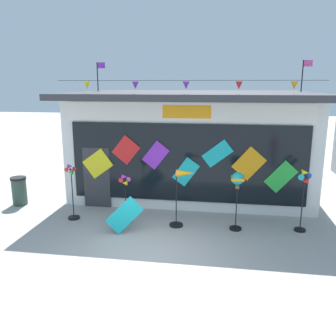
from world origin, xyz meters
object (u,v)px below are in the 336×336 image
at_px(wind_spinner_far_left, 72,191).
at_px(wind_spinner_left, 125,197).
at_px(kite_shop_building, 194,140).
at_px(wind_spinner_right, 304,190).
at_px(display_kite_on_ground, 124,215).
at_px(wind_spinner_center_left, 182,188).
at_px(wind_spinner_center_right, 237,185).
at_px(trash_bin, 19,191).

height_order(wind_spinner_far_left, wind_spinner_left, wind_spinner_far_left).
height_order(kite_shop_building, wind_spinner_left, kite_shop_building).
relative_size(wind_spinner_right, display_kite_on_ground, 1.86).
distance_m(kite_shop_building, wind_spinner_center_left, 4.27).
bearing_deg(wind_spinner_center_right, kite_shop_building, 110.36).
bearing_deg(wind_spinner_right, display_kite_on_ground, -169.88).
bearing_deg(wind_spinner_center_right, wind_spinner_right, 4.91).
bearing_deg(wind_spinner_left, wind_spinner_right, 1.30).
bearing_deg(wind_spinner_right, wind_spinner_center_left, -177.28).
bearing_deg(wind_spinner_left, trash_bin, 165.82).
distance_m(kite_shop_building, trash_bin, 6.62).
distance_m(wind_spinner_center_right, trash_bin, 7.34).
height_order(wind_spinner_right, display_kite_on_ground, wind_spinner_right).
relative_size(wind_spinner_far_left, display_kite_on_ground, 1.79).
relative_size(wind_spinner_center_left, display_kite_on_ground, 1.77).
bearing_deg(wind_spinner_far_left, display_kite_on_ground, -22.70).
bearing_deg(wind_spinner_far_left, wind_spinner_center_right, -0.69).
height_order(wind_spinner_left, display_kite_on_ground, wind_spinner_left).
height_order(kite_shop_building, wind_spinner_far_left, kite_shop_building).
xyz_separation_m(wind_spinner_center_left, wind_spinner_right, (3.31, 0.16, 0.06)).
bearing_deg(wind_spinner_right, kite_shop_building, 129.59).
bearing_deg(display_kite_on_ground, kite_shop_building, 73.26).
bearing_deg(wind_spinner_center_right, wind_spinner_far_left, 179.31).
relative_size(kite_shop_building, wind_spinner_center_right, 5.15).
bearing_deg(kite_shop_building, display_kite_on_ground, -106.74).
height_order(wind_spinner_far_left, wind_spinner_center_right, wind_spinner_far_left).
height_order(wind_spinner_left, wind_spinner_center_left, wind_spinner_center_left).
bearing_deg(wind_spinner_center_left, wind_spinner_left, 178.52).
height_order(trash_bin, display_kite_on_ground, display_kite_on_ground).
relative_size(kite_shop_building, trash_bin, 8.98).
bearing_deg(kite_shop_building, wind_spinner_right, -50.41).
xyz_separation_m(wind_spinner_far_left, wind_spinner_left, (1.65, -0.02, -0.09)).
relative_size(wind_spinner_center_left, wind_spinner_center_right, 1.02).
bearing_deg(wind_spinner_center_left, wind_spinner_right, 2.72).
relative_size(wind_spinner_center_right, wind_spinner_right, 0.94).
distance_m(wind_spinner_center_right, wind_spinner_right, 1.80).
xyz_separation_m(kite_shop_building, trash_bin, (-5.66, -3.15, -1.40)).
bearing_deg(wind_spinner_far_left, trash_bin, 157.11).
bearing_deg(wind_spinner_center_left, wind_spinner_center_right, 0.13).
height_order(wind_spinner_left, wind_spinner_right, wind_spinner_right).
bearing_deg(kite_shop_building, wind_spinner_far_left, -128.60).
bearing_deg(trash_bin, wind_spinner_far_left, -22.89).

